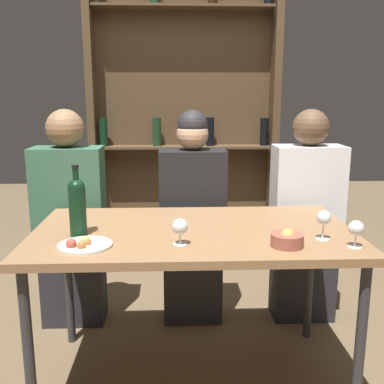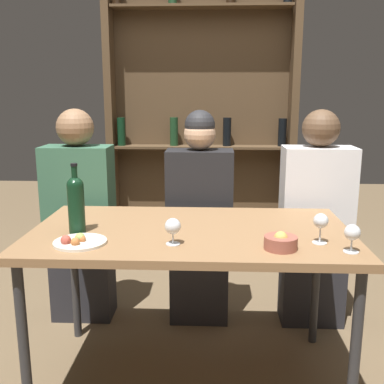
% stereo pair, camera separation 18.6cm
% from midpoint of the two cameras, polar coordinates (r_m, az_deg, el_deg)
% --- Properties ---
extents(ground_plane, '(10.00, 10.00, 0.00)m').
position_cam_midpoint_polar(ground_plane, '(2.43, -2.23, -22.31)').
color(ground_plane, brown).
extents(dining_table, '(1.47, 0.83, 0.77)m').
position_cam_midpoint_polar(dining_table, '(2.11, -2.40, -6.38)').
color(dining_table, olive).
rests_on(dining_table, ground_plane).
extents(wine_rack_wall, '(1.55, 0.21, 2.31)m').
position_cam_midpoint_polar(wine_rack_wall, '(3.77, -2.48, 8.95)').
color(wine_rack_wall, '#4C3823').
rests_on(wine_rack_wall, ground_plane).
extents(wine_bottle, '(0.07, 0.07, 0.32)m').
position_cam_midpoint_polar(wine_bottle, '(2.05, -16.91, -1.53)').
color(wine_bottle, black).
rests_on(wine_bottle, dining_table).
extents(wine_glass_0, '(0.06, 0.06, 0.11)m').
position_cam_midpoint_polar(wine_glass_0, '(1.91, 17.54, -4.56)').
color(wine_glass_0, silver).
rests_on(wine_glass_0, dining_table).
extents(wine_glass_1, '(0.06, 0.06, 0.13)m').
position_cam_midpoint_polar(wine_glass_1, '(1.97, 13.83, -3.38)').
color(wine_glass_1, silver).
rests_on(wine_glass_1, dining_table).
extents(wine_glass_2, '(0.07, 0.07, 0.11)m').
position_cam_midpoint_polar(wine_glass_2, '(1.86, -4.40, -4.55)').
color(wine_glass_2, silver).
rests_on(wine_glass_2, dining_table).
extents(food_plate_0, '(0.22, 0.22, 0.05)m').
position_cam_midpoint_polar(food_plate_0, '(1.92, -16.32, -6.46)').
color(food_plate_0, silver).
rests_on(food_plate_0, dining_table).
extents(snack_bowl, '(0.14, 0.14, 0.07)m').
position_cam_midpoint_polar(snack_bowl, '(1.88, 9.23, -6.00)').
color(snack_bowl, '#995142').
rests_on(snack_bowl, dining_table).
extents(seated_person_left, '(0.40, 0.22, 1.30)m').
position_cam_midpoint_polar(seated_person_left, '(2.80, -17.00, -4.01)').
color(seated_person_left, '#26262B').
rests_on(seated_person_left, ground_plane).
extents(seated_person_center, '(0.39, 0.22, 1.29)m').
position_cam_midpoint_polar(seated_person_center, '(2.71, -1.90, -3.99)').
color(seated_person_center, '#26262B').
rests_on(seated_person_center, ground_plane).
extents(seated_person_right, '(0.41, 0.22, 1.30)m').
position_cam_midpoint_polar(seated_person_right, '(2.80, 12.39, -3.82)').
color(seated_person_right, '#26262B').
rests_on(seated_person_right, ground_plane).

